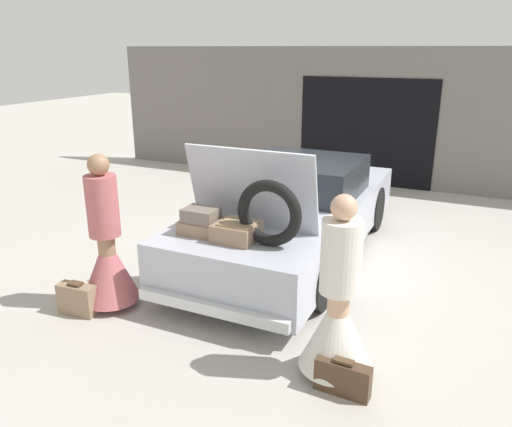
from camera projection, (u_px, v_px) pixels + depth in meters
ground_plane at (293, 252)px, 7.12m from camera, size 40.00×40.00×0.00m
garage_wall_back at (367, 118)px, 10.30m from camera, size 12.00×0.14×2.80m
car at (294, 213)px, 6.92m from camera, size 1.84×4.71×1.75m
person_left at (107, 254)px, 5.47m from camera, size 0.64×0.64×1.73m
person_right at (338, 314)px, 4.30m from camera, size 0.66×0.66×1.66m
suitcase_beside_left_person at (77, 299)px, 5.42m from camera, size 0.44×0.20×0.37m
suitcase_beside_right_person at (343, 378)px, 4.16m from camera, size 0.48×0.15×0.33m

